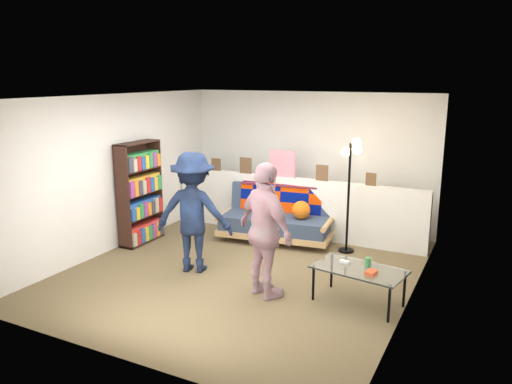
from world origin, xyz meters
TOP-DOWN VIEW (x-y plane):
  - ground at (0.00, 0.00)m, footprint 5.00×5.00m
  - room_shell at (0.00, 0.47)m, footprint 4.60×5.05m
  - half_wall_ledge at (0.00, 1.80)m, footprint 4.45×0.15m
  - ledge_decor at (-0.23, 1.78)m, footprint 2.97×0.02m
  - futon_sofa at (-0.13, 1.47)m, footprint 1.94×1.10m
  - bookshelf at (-2.08, 0.36)m, footprint 0.27×0.82m
  - coffee_table at (1.72, -0.29)m, footprint 1.15×0.75m
  - floor_lamp at (1.08, 1.44)m, footprint 0.36×0.33m
  - person_left at (-0.63, -0.27)m, footprint 1.21×0.89m
  - person_right at (0.63, -0.60)m, footprint 1.06×0.84m

SIDE VIEW (x-z plane):
  - ground at x=0.00m, z-range 0.00..0.00m
  - futon_sofa at x=-0.13m, z-range -0.03..0.77m
  - coffee_table at x=1.72m, z-range 0.14..0.69m
  - half_wall_ledge at x=0.00m, z-range 0.00..1.00m
  - bookshelf at x=-2.08m, z-range -0.06..1.59m
  - person_left at x=-0.63m, z-range 0.00..1.67m
  - person_right at x=0.63m, z-range 0.00..1.68m
  - ledge_decor at x=-0.23m, z-range 0.95..1.40m
  - floor_lamp at x=1.08m, z-range 0.37..2.13m
  - room_shell at x=0.00m, z-range 0.45..2.90m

